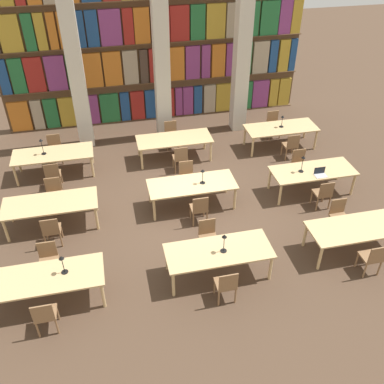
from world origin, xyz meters
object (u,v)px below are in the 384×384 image
object	(u,v)px
chair_3	(208,236)
chair_12	(53,174)
desk_lamp_4	(42,144)
pillar_right	(243,43)
chair_14	(180,158)
reading_table_1	(219,253)
desk_lamp_3	(303,161)
chair_9	(187,176)
reading_table_5	(313,172)
chair_16	(291,145)
desk_lamp_5	(282,119)
pillar_center	(161,49)
chair_2	(226,284)
chair_6	(52,230)
reading_table_7	(174,140)
chair_0	(45,315)
desk_lamp_1	(224,240)
desk_lamp_0	(62,262)
chair_13	(55,148)
reading_table_2	(358,229)
chair_15	(171,134)
desk_lamp_2	(203,174)
chair_10	(323,193)
chair_17	(273,123)
reading_table_8	(281,129)
chair_8	(199,208)
reading_table_6	(53,155)
chair_7	(54,193)
reading_table_4	(192,186)
chair_4	(372,258)
reading_table_3	(50,205)
chair_11	(299,163)
pillar_left	(73,55)
chair_5	(339,215)
chair_1	(49,259)
reading_table_0	(46,279)

from	to	relation	value
chair_3	chair_12	world-z (taller)	same
desk_lamp_4	pillar_right	bearing A→B (deg)	14.50
chair_14	reading_table_1	bearing A→B (deg)	-90.24
desk_lamp_3	chair_14	world-z (taller)	desk_lamp_3
pillar_right	chair_9	world-z (taller)	pillar_right
reading_table_5	chair_16	bearing A→B (deg)	84.93
reading_table_1	desk_lamp_5	distance (m)	6.20
pillar_center	chair_2	world-z (taller)	pillar_center
chair_6	reading_table_7	world-z (taller)	chair_6
chair_0	desk_lamp_1	world-z (taller)	desk_lamp_1
desk_lamp_0	reading_table_5	size ratio (longest dim) A/B	0.20
chair_9	chair_14	world-z (taller)	same
chair_13	chair_12	bearing A→B (deg)	90.00
reading_table_2	reading_table_1	bearing A→B (deg)	-179.31
pillar_right	chair_15	bearing A→B (deg)	-161.74
desk_lamp_3	chair_13	distance (m)	7.50
reading_table_2	desk_lamp_2	xyz separation A→B (m)	(-3.10, 2.51, 0.36)
desk_lamp_0	chair_10	world-z (taller)	desk_lamp_0
chair_17	chair_13	bearing A→B (deg)	0.50
chair_3	chair_17	distance (m)	6.21
reading_table_1	reading_table_8	xyz separation A→B (m)	(3.51, 5.06, 0.00)
chair_8	reading_table_7	distance (m)	3.27
chair_15	reading_table_6	bearing A→B (deg)	13.00
reading_table_8	chair_7	bearing A→B (deg)	-166.20
chair_0	reading_table_4	world-z (taller)	chair_0
pillar_right	reading_table_8	world-z (taller)	pillar_right
chair_4	desk_lamp_3	distance (m)	3.28
chair_4	chair_0	bearing A→B (deg)	-179.88
chair_13	chair_15	distance (m)	3.70
chair_6	desk_lamp_5	distance (m)	7.89
reading_table_3	chair_11	size ratio (longest dim) A/B	2.64
reading_table_5	chair_9	bearing A→B (deg)	165.86
pillar_left	chair_2	distance (m)	8.31
chair_5	chair_10	bearing A→B (deg)	-92.73
pillar_left	desk_lamp_1	world-z (taller)	pillar_left
reading_table_2	chair_6	distance (m)	7.21
chair_6	pillar_right	bearing A→B (deg)	38.38
pillar_left	chair_0	world-z (taller)	pillar_left
reading_table_6	chair_13	size ratio (longest dim) A/B	2.64
chair_6	reading_table_4	xyz separation A→B (m)	(3.61, 0.79, 0.18)
reading_table_5	chair_16	xyz separation A→B (m)	(0.16, 1.82, -0.18)
chair_1	reading_table_1	distance (m)	3.74
desk_lamp_1	reading_table_0	bearing A→B (deg)	178.92
chair_13	desk_lamp_4	distance (m)	0.98
desk_lamp_1	chair_7	size ratio (longest dim) A/B	0.53
chair_1	chair_4	world-z (taller)	same
reading_table_3	reading_table_6	size ratio (longest dim) A/B	1.00
desk_lamp_2	desk_lamp_4	size ratio (longest dim) A/B	0.86
chair_16	chair_17	bearing A→B (deg)	90.00
chair_4	chair_14	bearing A→B (deg)	123.21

